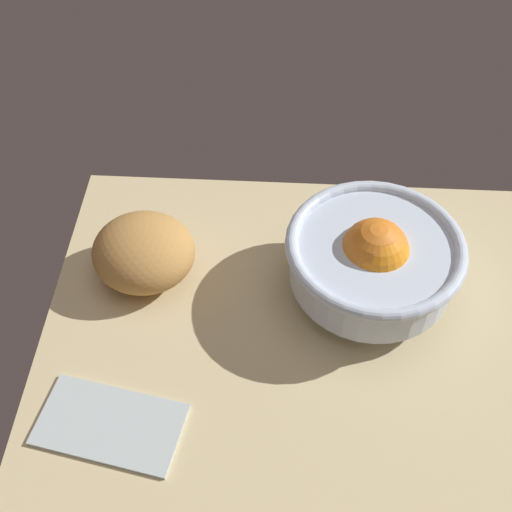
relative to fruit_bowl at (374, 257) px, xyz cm
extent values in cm
cube|color=#CDBA89|center=(-5.06, -8.27, -7.97)|extent=(69.69, 54.98, 3.00)
cylinder|color=silver|center=(-0.01, 0.03, -5.07)|extent=(10.52, 10.52, 2.80)
cylinder|color=silver|center=(-0.01, 0.03, -0.78)|extent=(20.02, 20.02, 5.78)
torus|color=silver|center=(-0.01, 0.03, 2.11)|extent=(21.62, 21.62, 1.60)
sphere|color=orange|center=(0.13, -0.23, 0.92)|extent=(8.06, 8.06, 8.06)
sphere|color=orange|center=(-0.01, 0.03, 0.97)|extent=(8.32, 8.32, 8.32)
sphere|color=orange|center=(-0.01, 0.03, 0.82)|extent=(7.48, 7.48, 7.48)
sphere|color=orange|center=(-0.01, 0.03, 0.87)|extent=(7.76, 7.76, 7.76)
ellipsoid|color=#B98544|center=(-28.54, 1.34, -2.42)|extent=(14.17, 13.54, 8.10)
cube|color=#B2C1C2|center=(-29.20, -20.35, -6.00)|extent=(17.13, 11.57, 0.94)
camera|label=1|loc=(-11.33, -52.50, 61.89)|focal=46.95mm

